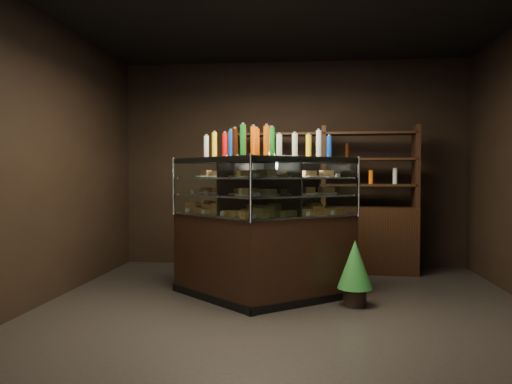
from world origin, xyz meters
TOP-DOWN VIEW (x-y plane):
  - ground at (0.00, 0.00)m, footprint 5.00×5.00m
  - room_shell at (0.00, 0.00)m, footprint 5.02×5.02m
  - display_case at (-0.28, 0.46)m, footprint 2.12×1.48m
  - food_display at (-0.28, 0.45)m, footprint 1.71×0.99m
  - bottles_top at (-0.28, 0.46)m, footprint 1.53×0.85m
  - potted_conifer at (0.71, 0.24)m, footprint 0.36×0.36m
  - back_shelving at (0.45, 2.05)m, footprint 2.53×0.54m

SIDE VIEW (x-z plane):
  - ground at x=0.00m, z-range 0.00..0.00m
  - potted_conifer at x=0.71m, z-range 0.05..0.82m
  - display_case at x=-0.28m, z-range -0.26..1.28m
  - back_shelving at x=0.45m, z-range -0.40..1.60m
  - food_display at x=-0.28m, z-range 0.92..1.39m
  - bottles_top at x=-0.28m, z-range 1.52..1.82m
  - room_shell at x=0.00m, z-range 0.44..3.45m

